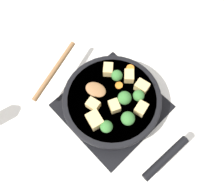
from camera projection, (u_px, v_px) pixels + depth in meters
ground_plane at (112, 106)px, 0.75m from camera, size 2.40×2.40×0.00m
front_burner_grate at (112, 105)px, 0.74m from camera, size 0.31×0.31×0.03m
skillet_pan at (113, 101)px, 0.70m from camera, size 0.31×0.41×0.05m
wooden_spoon at (72, 78)px, 0.70m from camera, size 0.23×0.23×0.02m
tofu_cube_center_large at (129, 76)px, 0.69m from camera, size 0.05×0.05×0.03m
tofu_cube_near_handle at (95, 120)px, 0.64m from camera, size 0.05×0.05×0.04m
tofu_cube_east_chunk at (93, 105)px, 0.66m from camera, size 0.04×0.04×0.03m
tofu_cube_west_chunk at (142, 87)px, 0.68m from camera, size 0.04×0.05×0.03m
tofu_cube_back_piece at (108, 69)px, 0.70m from camera, size 0.05×0.05×0.03m
tofu_cube_front_piece at (141, 109)px, 0.65m from camera, size 0.04×0.04×0.03m
tofu_cube_mid_small at (114, 106)px, 0.66m from camera, size 0.04×0.04×0.03m
broccoli_floret_near_spoon at (139, 96)px, 0.66m from camera, size 0.04×0.04×0.04m
broccoli_floret_center_top at (128, 118)px, 0.63m from camera, size 0.04×0.04×0.05m
broccoli_floret_east_rim at (125, 98)px, 0.65m from camera, size 0.04×0.04×0.05m
broccoli_floret_west_rim at (117, 76)px, 0.68m from camera, size 0.04×0.04×0.04m
broccoli_floret_north_edge at (106, 127)px, 0.62m from camera, size 0.04×0.04×0.04m
carrot_slice_orange_thin at (130, 68)px, 0.72m from camera, size 0.03×0.03×0.01m
carrot_slice_near_center at (119, 85)px, 0.70m from camera, size 0.02×0.02×0.01m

